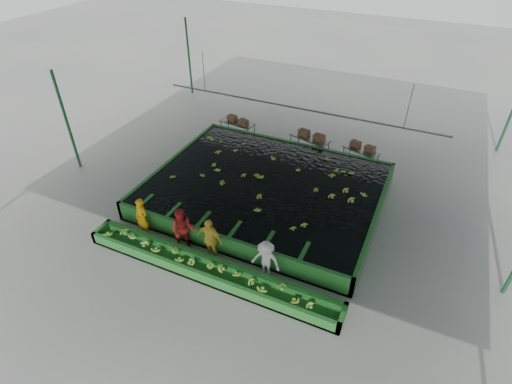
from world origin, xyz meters
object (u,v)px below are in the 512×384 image
at_px(worker_a, 142,218).
at_px(packing_table_left, 238,129).
at_px(flotation_tank, 265,190).
at_px(packing_table_right, 360,157).
at_px(box_stack_left, 238,122).
at_px(box_stack_mid, 311,138).
at_px(worker_b, 183,230).
at_px(worker_d, 266,260).
at_px(sorting_trough, 208,270).
at_px(box_stack_right, 362,149).
at_px(worker_c, 210,239).
at_px(packing_table_mid, 309,145).

distance_m(worker_a, packing_table_left, 9.06).
xyz_separation_m(flotation_tank, packing_table_right, (3.21, 4.76, -0.04)).
xyz_separation_m(box_stack_left, box_stack_mid, (4.36, -0.08, 0.05)).
bearing_deg(worker_b, worker_d, -19.69).
distance_m(worker_b, box_stack_left, 9.28).
bearing_deg(worker_b, worker_a, 160.31).
relative_size(sorting_trough, box_stack_left, 7.45).
relative_size(worker_d, box_stack_left, 1.21).
bearing_deg(worker_a, box_stack_mid, 76.48).
bearing_deg(box_stack_mid, packing_table_left, 178.40).
bearing_deg(packing_table_left, worker_b, -75.77).
distance_m(packing_table_right, box_stack_mid, 2.69).
relative_size(packing_table_right, box_stack_right, 1.39).
height_order(sorting_trough, packing_table_right, packing_table_right).
bearing_deg(sorting_trough, box_stack_right, 71.99).
bearing_deg(worker_b, flotation_tank, 50.77).
relative_size(worker_a, box_stack_mid, 1.20).
xyz_separation_m(packing_table_left, box_stack_mid, (4.41, -0.12, 0.51)).
height_order(sorting_trough, box_stack_left, box_stack_left).
bearing_deg(packing_table_left, sorting_trough, -68.79).
xyz_separation_m(worker_c, packing_table_left, (-3.46, 9.04, -0.47)).
bearing_deg(worker_b, box_stack_right, 42.82).
bearing_deg(box_stack_right, worker_b, -117.48).
height_order(flotation_tank, worker_c, worker_c).
xyz_separation_m(worker_a, box_stack_mid, (4.04, 8.92, 0.10)).
distance_m(sorting_trough, box_stack_mid, 9.76).
bearing_deg(flotation_tank, packing_table_right, 55.97).
relative_size(worker_b, box_stack_right, 1.43).
bearing_deg(packing_table_mid, worker_d, -81.12).
relative_size(worker_d, packing_table_left, 0.81).
height_order(worker_b, packing_table_left, worker_b).
bearing_deg(box_stack_right, worker_c, -111.42).
xyz_separation_m(packing_table_right, box_stack_left, (-6.99, -0.06, 0.50)).
bearing_deg(packing_table_mid, box_stack_left, 179.37).
xyz_separation_m(flotation_tank, packing_table_mid, (0.51, 4.65, 0.03)).
distance_m(flotation_tank, worker_b, 4.59).
distance_m(packing_table_left, packing_table_right, 7.03).
distance_m(worker_d, packing_table_right, 9.16).
bearing_deg(worker_c, worker_d, 3.48).
distance_m(flotation_tank, packing_table_left, 6.09).
xyz_separation_m(worker_c, box_stack_left, (-3.42, 9.00, -0.01)).
xyz_separation_m(worker_b, worker_d, (3.43, 0.00, -0.12)).
xyz_separation_m(packing_table_left, box_stack_right, (7.06, 0.11, 0.37)).
xyz_separation_m(worker_a, box_stack_right, (6.69, 9.16, -0.04)).
bearing_deg(packing_table_left, packing_table_right, 0.14).
height_order(sorting_trough, worker_b, worker_b).
distance_m(worker_a, box_stack_right, 11.34).
height_order(flotation_tank, packing_table_mid, packing_table_mid).
distance_m(worker_b, box_stack_mid, 9.17).
bearing_deg(packing_table_right, packing_table_left, -179.86).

